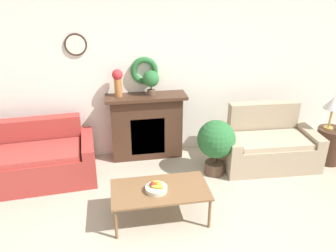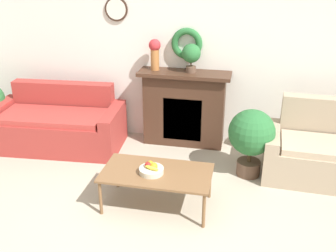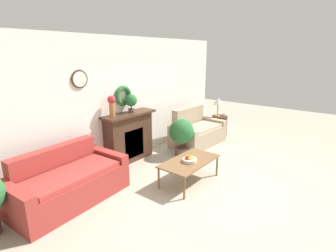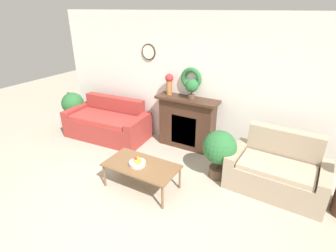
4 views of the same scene
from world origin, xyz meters
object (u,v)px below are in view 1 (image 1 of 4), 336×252
couch_left (31,161)px  fireplace (147,126)px  potted_plant_on_mantel (151,80)px  potted_plant_floor_by_loveseat (216,142)px  loveseat_right (267,145)px  side_table_by_loveseat (329,145)px  table_lamp (334,104)px  coffee_table (160,191)px  vase_on_mantel_left (118,81)px  fruit_bowl (156,188)px

couch_left → fireplace: bearing=10.0°
potted_plant_on_mantel → potted_plant_floor_by_loveseat: 1.39m
loveseat_right → side_table_by_loveseat: size_ratio=2.65×
table_lamp → potted_plant_on_mantel: potted_plant_on_mantel is taller
fireplace → loveseat_right: size_ratio=0.84×
couch_left → loveseat_right: size_ratio=1.25×
fireplace → coffee_table: (-0.02, -1.64, -0.16)m
fireplace → vase_on_mantel_left: vase_on_mantel_left is taller
fireplace → fruit_bowl: fireplace is taller
fireplace → potted_plant_on_mantel: (0.09, -0.01, 0.79)m
loveseat_right → potted_plant_floor_by_loveseat: size_ratio=1.74×
vase_on_mantel_left → potted_plant_on_mantel: bearing=-2.2°
coffee_table → loveseat_right: bearing=29.1°
coffee_table → vase_on_mantel_left: bearing=103.9°
fruit_bowl → potted_plant_on_mantel: bearing=84.5°
coffee_table → table_lamp: (2.90, 0.99, 0.60)m
vase_on_mantel_left → potted_plant_floor_by_loveseat: (1.39, -0.74, -0.80)m
loveseat_right → potted_plant_on_mantel: size_ratio=3.88×
couch_left → table_lamp: table_lamp is taller
coffee_table → vase_on_mantel_left: 1.94m
couch_left → potted_plant_on_mantel: bearing=9.0°
couch_left → coffee_table: size_ratio=1.60×
fruit_bowl → vase_on_mantel_left: bearing=101.9°
couch_left → vase_on_mantel_left: (1.36, 0.45, 1.03)m
vase_on_mantel_left → potted_plant_on_mantel: size_ratio=1.09×
fireplace → coffee_table: size_ratio=1.08×
table_lamp → potted_plant_on_mantel: size_ratio=1.37×
side_table_by_loveseat → vase_on_mantel_left: bearing=168.4°
side_table_by_loveseat → potted_plant_on_mantel: 3.11m
fireplace → potted_plant_floor_by_loveseat: size_ratio=1.46×
potted_plant_floor_by_loveseat → coffee_table: bearing=-137.8°
potted_plant_floor_by_loveseat → fireplace: bearing=142.6°
potted_plant_floor_by_loveseat → table_lamp: bearing=2.9°
side_table_by_loveseat → table_lamp: bearing=141.3°
fruit_bowl → table_lamp: size_ratio=0.49×
fruit_bowl → side_table_by_loveseat: 3.17m
couch_left → table_lamp: 4.72m
coffee_table → fruit_bowl: fruit_bowl is taller
loveseat_right → coffee_table: 2.20m
loveseat_right → side_table_by_loveseat: (1.04, -0.12, -0.03)m
coffee_table → vase_on_mantel_left: size_ratio=2.77×
couch_left → fruit_bowl: 2.11m
couch_left → coffee_table: bearing=-38.1°
side_table_by_loveseat → potted_plant_on_mantel: (-2.85, 0.67, 1.06)m
coffee_table → table_lamp: table_lamp is taller
coffee_table → table_lamp: 3.13m
potted_plant_floor_by_loveseat → fruit_bowl: bearing=-138.3°
table_lamp → potted_plant_on_mantel: 2.88m
loveseat_right → side_table_by_loveseat: loveseat_right is taller
fruit_bowl → vase_on_mantel_left: vase_on_mantel_left is taller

